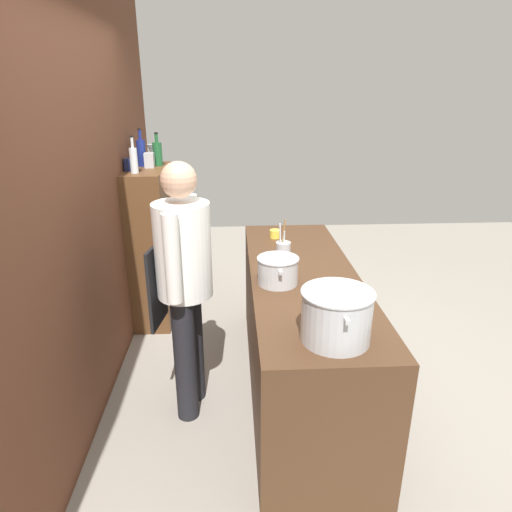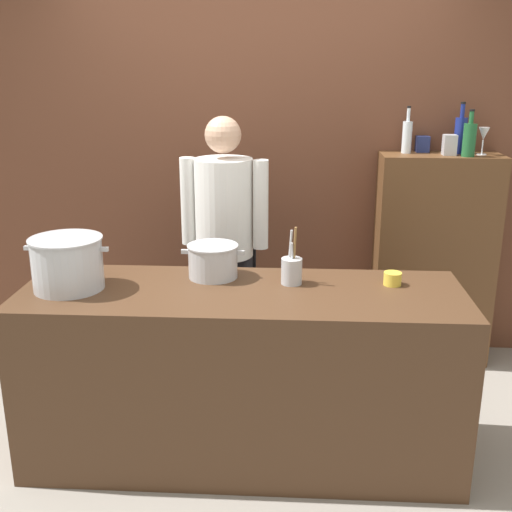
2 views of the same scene
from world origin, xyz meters
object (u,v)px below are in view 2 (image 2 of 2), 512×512
object	(u,v)px
chef	(225,235)
wine_bottle_green	(469,139)
wine_bottle_cobalt	(460,134)
spice_tin_navy	(422,144)
butter_jar	(392,279)
wine_bottle_clear	(407,136)
stockpot_small	(213,261)
spice_tin_silver	(450,145)
stockpot_large	(67,263)
utensil_crock	(292,270)
wine_glass_short	(484,135)

from	to	relation	value
chef	wine_bottle_green	size ratio (longest dim) A/B	5.84
wine_bottle_cobalt	wine_bottle_green	world-z (taller)	wine_bottle_cobalt
wine_bottle_green	spice_tin_navy	bearing A→B (deg)	141.12
butter_jar	wine_bottle_cobalt	size ratio (longest dim) A/B	0.28
chef	wine_bottle_clear	bearing A→B (deg)	-147.68
stockpot_small	wine_bottle_cobalt	distance (m)	1.86
chef	spice_tin_silver	world-z (taller)	chef
stockpot_large	spice_tin_silver	world-z (taller)	spice_tin_silver
spice_tin_navy	utensil_crock	bearing A→B (deg)	-124.88
butter_jar	wine_bottle_clear	distance (m)	1.27
wine_glass_short	spice_tin_navy	xyz separation A→B (m)	(-0.35, 0.12, -0.07)
stockpot_large	wine_bottle_clear	bearing A→B (deg)	35.23
wine_bottle_clear	stockpot_small	bearing A→B (deg)	-136.67
stockpot_large	wine_bottle_clear	distance (m)	2.24
wine_bottle_cobalt	stockpot_small	bearing A→B (deg)	-143.99
stockpot_small	wine_bottle_cobalt	size ratio (longest dim) A/B	1.01
utensil_crock	spice_tin_navy	xyz separation A→B (m)	(0.83, 1.19, 0.47)
stockpot_large	spice_tin_silver	distance (m)	2.40
wine_bottle_green	spice_tin_silver	xyz separation A→B (m)	(-0.10, 0.06, -0.04)
chef	wine_bottle_clear	distance (m)	1.33
wine_bottle_green	wine_glass_short	world-z (taller)	wine_bottle_green
stockpot_large	stockpot_small	xyz separation A→B (m)	(0.67, 0.21, -0.04)
butter_jar	wine_bottle_cobalt	world-z (taller)	wine_bottle_cobalt
stockpot_small	spice_tin_navy	distance (m)	1.72
spice_tin_navy	spice_tin_silver	xyz separation A→B (m)	(0.14, -0.14, 0.01)
butter_jar	wine_glass_short	world-z (taller)	wine_glass_short
chef	utensil_crock	world-z (taller)	chef
stockpot_small	butter_jar	world-z (taller)	stockpot_small
wine_glass_short	chef	bearing A→B (deg)	-165.37
chef	spice_tin_navy	xyz separation A→B (m)	(1.23, 0.53, 0.48)
butter_jar	spice_tin_navy	size ratio (longest dim) A/B	0.87
wine_glass_short	spice_tin_navy	world-z (taller)	wine_glass_short
chef	stockpot_large	world-z (taller)	chef
wine_bottle_cobalt	wine_glass_short	bearing A→B (deg)	-25.96
stockpot_small	utensil_crock	xyz separation A→B (m)	(0.40, -0.08, -0.01)
stockpot_large	butter_jar	world-z (taller)	stockpot_large
wine_bottle_green	spice_tin_navy	xyz separation A→B (m)	(-0.24, 0.19, -0.06)
utensil_crock	butter_jar	distance (m)	0.50
stockpot_small	wine_bottle_green	distance (m)	1.81
wine_bottle_cobalt	wine_bottle_clear	xyz separation A→B (m)	(-0.33, 0.00, -0.01)
stockpot_small	wine_bottle_green	xyz separation A→B (m)	(1.47, 0.92, 0.52)
wine_bottle_cobalt	spice_tin_navy	xyz separation A→B (m)	(-0.22, 0.06, -0.07)
stockpot_large	wine_bottle_green	bearing A→B (deg)	27.78
stockpot_large	wine_bottle_cobalt	size ratio (longest dim) A/B	1.28
butter_jar	wine_glass_short	bearing A→B (deg)	57.35
chef	wine_bottle_green	distance (m)	1.60
wine_bottle_green	spice_tin_silver	distance (m)	0.12
spice_tin_navy	wine_bottle_green	bearing A→B (deg)	-38.88
spice_tin_silver	spice_tin_navy	bearing A→B (deg)	135.31
spice_tin_silver	stockpot_small	bearing A→B (deg)	-144.53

